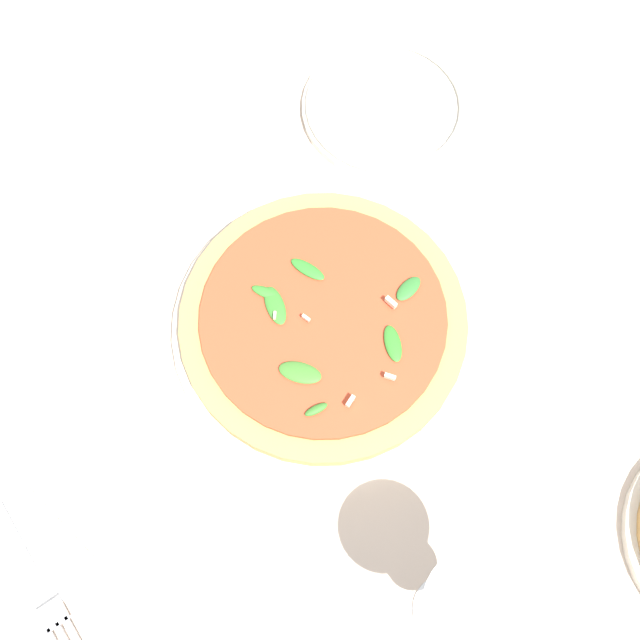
{
  "coord_description": "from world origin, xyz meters",
  "views": [
    {
      "loc": [
        0.21,
        -0.14,
        0.75
      ],
      "look_at": [
        -0.03,
        -0.0,
        0.03
      ],
      "focal_mm": 42.0,
      "sensor_mm": 36.0,
      "label": 1
    }
  ],
  "objects_px": {
    "pizza_arugula_main": "(320,325)",
    "wine_glass": "(472,610)",
    "side_plate_white": "(385,107)",
    "fork": "(22,556)"
  },
  "relations": [
    {
      "from": "side_plate_white",
      "to": "wine_glass",
      "type": "bearing_deg",
      "value": -25.36
    },
    {
      "from": "pizza_arugula_main",
      "to": "wine_glass",
      "type": "height_order",
      "value": "wine_glass"
    },
    {
      "from": "wine_glass",
      "to": "side_plate_white",
      "type": "distance_m",
      "value": 0.58
    },
    {
      "from": "pizza_arugula_main",
      "to": "fork",
      "type": "bearing_deg",
      "value": -80.02
    },
    {
      "from": "fork",
      "to": "side_plate_white",
      "type": "height_order",
      "value": "side_plate_white"
    },
    {
      "from": "wine_glass",
      "to": "fork",
      "type": "bearing_deg",
      "value": -126.32
    },
    {
      "from": "pizza_arugula_main",
      "to": "wine_glass",
      "type": "relative_size",
      "value": 1.89
    },
    {
      "from": "side_plate_white",
      "to": "pizza_arugula_main",
      "type": "bearing_deg",
      "value": -44.82
    },
    {
      "from": "pizza_arugula_main",
      "to": "side_plate_white",
      "type": "relative_size",
      "value": 1.6
    },
    {
      "from": "wine_glass",
      "to": "fork",
      "type": "xyz_separation_m",
      "value": [
        -0.24,
        -0.32,
        -0.12
      ]
    }
  ]
}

